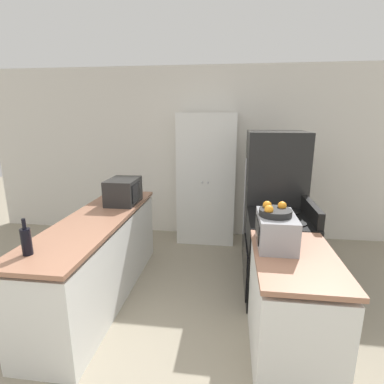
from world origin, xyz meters
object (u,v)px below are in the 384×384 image
(stove, at_px, (278,257))
(refrigerator, at_px, (273,201))
(microwave, at_px, (123,191))
(pantry_cabinet, at_px, (207,179))
(wine_bottle, at_px, (26,241))
(toaster_oven, at_px, (276,230))
(fruit_bowl, at_px, (275,211))

(stove, distance_m, refrigerator, 0.84)
(refrigerator, xyz_separation_m, microwave, (-1.76, -0.44, 0.18))
(pantry_cabinet, bearing_deg, stove, -58.75)
(microwave, relative_size, wine_bottle, 1.60)
(pantry_cabinet, bearing_deg, microwave, -127.65)
(microwave, distance_m, toaster_oven, 1.87)
(refrigerator, bearing_deg, toaster_oven, -96.86)
(pantry_cabinet, xyz_separation_m, refrigerator, (0.89, -0.69, -0.11))
(fruit_bowl, bearing_deg, microwave, 147.56)
(microwave, bearing_deg, refrigerator, 14.08)
(pantry_cabinet, height_order, microwave, pantry_cabinet)
(refrigerator, distance_m, wine_bottle, 2.71)
(stove, relative_size, fruit_bowl, 4.20)
(toaster_oven, bearing_deg, pantry_cabinet, 108.67)
(wine_bottle, bearing_deg, fruit_bowl, 12.05)
(refrigerator, bearing_deg, pantry_cabinet, 142.02)
(pantry_cabinet, bearing_deg, toaster_oven, -71.33)
(microwave, bearing_deg, toaster_oven, -31.72)
(stove, relative_size, toaster_oven, 2.37)
(wine_bottle, bearing_deg, toaster_oven, 12.34)
(refrigerator, height_order, fruit_bowl, refrigerator)
(pantry_cabinet, xyz_separation_m, wine_bottle, (-1.11, -2.52, 0.03))
(stove, height_order, toaster_oven, toaster_oven)
(pantry_cabinet, bearing_deg, wine_bottle, -113.82)
(stove, xyz_separation_m, microwave, (-1.74, 0.29, 0.58))
(stove, relative_size, refrigerator, 0.61)
(microwave, xyz_separation_m, wine_bottle, (-0.24, -1.38, -0.04))
(toaster_oven, bearing_deg, refrigerator, 83.14)
(refrigerator, bearing_deg, fruit_bowl, -97.63)
(stove, bearing_deg, wine_bottle, -151.18)
(refrigerator, distance_m, toaster_oven, 1.45)
(stove, bearing_deg, toaster_oven, -102.41)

